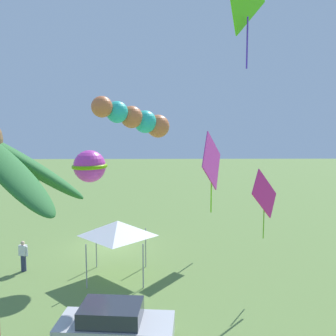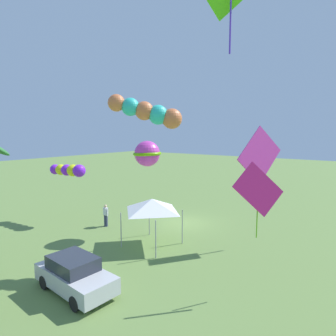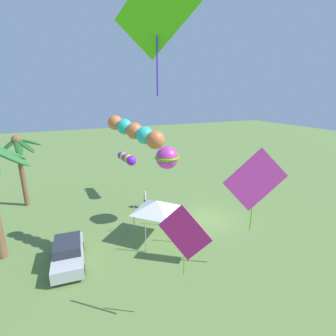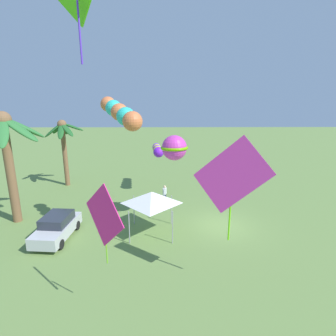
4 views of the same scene
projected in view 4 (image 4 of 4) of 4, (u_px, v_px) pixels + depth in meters
ground_plane at (221, 226)px, 18.72m from camera, size 120.00×120.00×0.00m
palm_tree_0 at (5, 140)px, 17.97m from camera, size 5.01×5.05×7.75m
palm_tree_1 at (63, 137)px, 26.01m from camera, size 3.42×3.63×6.49m
parked_car_0 at (57, 227)px, 16.96m from camera, size 4.03×2.03×1.51m
spectator_0 at (165, 194)px, 22.37m from camera, size 0.53×0.33×1.59m
festival_tent at (152, 198)px, 17.13m from camera, size 2.86×2.86×2.85m
kite_diamond_1 at (104, 216)px, 10.09m from camera, size 1.58×1.73×3.19m
kite_tube_2 at (121, 113)px, 14.76m from camera, size 3.21×2.63×1.75m
kite_ball_3 at (174, 148)px, 17.93m from camera, size 2.51×2.50×1.67m
kite_diamond_4 at (232, 176)px, 11.54m from camera, size 1.49×3.18×4.77m
kite_tube_5 at (158, 150)px, 24.74m from camera, size 3.46×1.13×0.93m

